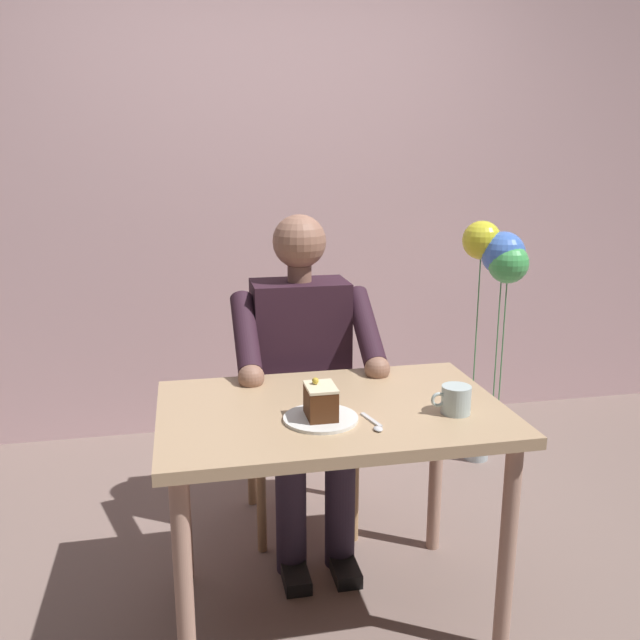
# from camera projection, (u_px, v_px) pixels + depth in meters

# --- Properties ---
(ground_plane) EXTENTS (14.00, 14.00, 0.00)m
(ground_plane) POSITION_uv_depth(u_px,v_px,m) (331.00, 611.00, 2.22)
(ground_plane) COLOR #7F6962
(cafe_rear_panel) EXTENTS (6.40, 0.12, 3.00)m
(cafe_rear_panel) POSITION_uv_depth(u_px,v_px,m) (261.00, 148.00, 3.45)
(cafe_rear_panel) COLOR beige
(cafe_rear_panel) RESTS_ON ground
(dining_table) EXTENTS (1.05, 0.69, 0.72)m
(dining_table) POSITION_uv_depth(u_px,v_px,m) (332.00, 435.00, 2.07)
(dining_table) COLOR tan
(dining_table) RESTS_ON ground
(chair) EXTENTS (0.42, 0.42, 0.91)m
(chair) POSITION_uv_depth(u_px,v_px,m) (296.00, 399.00, 2.72)
(chair) COLOR tan
(chair) RESTS_ON ground
(seated_person) EXTENTS (0.53, 0.58, 1.26)m
(seated_person) POSITION_uv_depth(u_px,v_px,m) (304.00, 377.00, 2.52)
(seated_person) COLOR #2F1926
(seated_person) RESTS_ON ground
(dessert_plate) EXTENTS (0.22, 0.22, 0.01)m
(dessert_plate) POSITION_uv_depth(u_px,v_px,m) (321.00, 418.00, 1.94)
(dessert_plate) COLOR white
(dessert_plate) RESTS_ON dining_table
(cake_slice) EXTENTS (0.08, 0.11, 0.12)m
(cake_slice) POSITION_uv_depth(u_px,v_px,m) (321.00, 401.00, 1.93)
(cake_slice) COLOR #4E2813
(cake_slice) RESTS_ON dessert_plate
(coffee_cup) EXTENTS (0.12, 0.09, 0.08)m
(coffee_cup) POSITION_uv_depth(u_px,v_px,m) (456.00, 399.00, 1.99)
(coffee_cup) COLOR silver
(coffee_cup) RESTS_ON dining_table
(dessert_spoon) EXTENTS (0.04, 0.14, 0.01)m
(dessert_spoon) POSITION_uv_depth(u_px,v_px,m) (375.00, 425.00, 1.90)
(dessert_spoon) COLOR silver
(dessert_spoon) RESTS_ON dining_table
(balloon_display) EXTENTS (0.27, 0.28, 1.18)m
(balloon_display) POSITION_uv_depth(u_px,v_px,m) (495.00, 279.00, 3.10)
(balloon_display) COLOR #B2C1C6
(balloon_display) RESTS_ON ground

